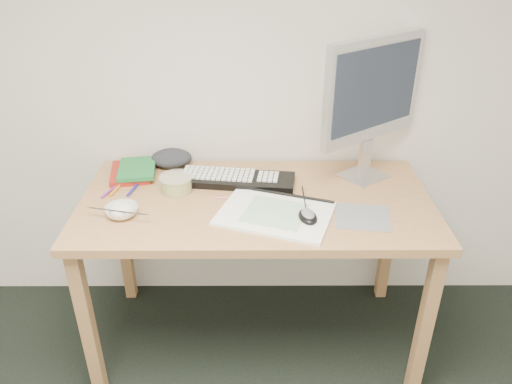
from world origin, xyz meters
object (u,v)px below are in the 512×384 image
desk (256,216)px  sketchpad (275,214)px  monitor (373,93)px  rice_bowl (122,211)px  keyboard (237,180)px

desk → sketchpad: (0.07, -0.12, 0.09)m
monitor → rice_bowl: (-0.97, -0.32, -0.35)m
sketchpad → monitor: (0.39, 0.32, 0.37)m
desk → monitor: monitor is taller
desk → monitor: 0.68m
desk → keyboard: size_ratio=2.89×
sketchpad → monitor: size_ratio=0.69×
keyboard → rice_bowl: size_ratio=3.94×
desk → rice_bowl: (-0.51, -0.13, 0.10)m
rice_bowl → sketchpad: bearing=0.1°
monitor → keyboard: bearing=149.1°
keyboard → desk: bearing=-51.9°
sketchpad → rice_bowl: (-0.58, -0.00, 0.01)m
monitor → rice_bowl: bearing=161.7°
keyboard → rice_bowl: 0.50m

